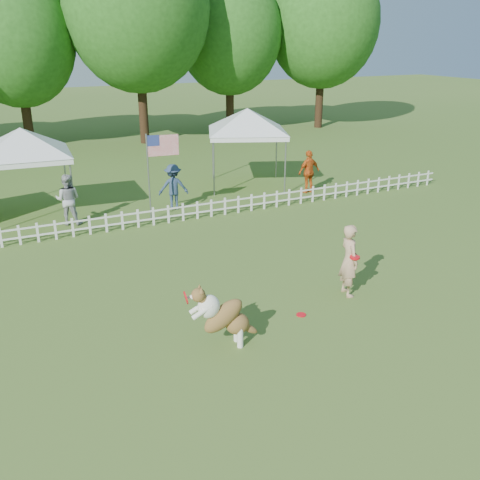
{
  "coord_description": "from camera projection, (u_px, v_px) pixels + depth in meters",
  "views": [
    {
      "loc": [
        -5.22,
        -8.78,
        5.65
      ],
      "look_at": [
        -0.07,
        2.0,
        1.1
      ],
      "focal_mm": 40.0,
      "sensor_mm": 36.0,
      "label": 1
    }
  ],
  "objects": [
    {
      "name": "ground",
      "position": [
        283.0,
        317.0,
        11.52
      ],
      "size": [
        120.0,
        120.0,
        0.0
      ],
      "primitive_type": "plane",
      "color": "#365D1D",
      "rests_on": "ground"
    },
    {
      "name": "handler",
      "position": [
        349.0,
        260.0,
        12.24
      ],
      "size": [
        0.51,
        0.69,
        1.72
      ],
      "primitive_type": "imported",
      "rotation": [
        0.0,
        0.0,
        1.4
      ],
      "color": "tan",
      "rests_on": "ground"
    },
    {
      "name": "spectator_b",
      "position": [
        173.0,
        187.0,
        18.48
      ],
      "size": [
        1.13,
        0.81,
        1.58
      ],
      "primitive_type": "imported",
      "rotation": [
        0.0,
        0.0,
        2.91
      ],
      "color": "navy",
      "rests_on": "ground"
    },
    {
      "name": "dog",
      "position": [
        224.0,
        316.0,
        10.19
      ],
      "size": [
        1.34,
        0.61,
        1.33
      ],
      "primitive_type": null,
      "rotation": [
        0.0,
        0.0,
        -0.14
      ],
      "color": "brown",
      "rests_on": "ground"
    },
    {
      "name": "tree_center_left",
      "position": [
        18.0,
        52.0,
        27.55
      ],
      "size": [
        6.0,
        6.0,
        9.8
      ],
      "primitive_type": null,
      "color": "#225217",
      "rests_on": "ground"
    },
    {
      "name": "frisbee_on_turf",
      "position": [
        301.0,
        315.0,
        11.58
      ],
      "size": [
        0.24,
        0.24,
        0.02
      ],
      "primitive_type": "cylinder",
      "rotation": [
        0.0,
        0.0,
        0.17
      ],
      "color": "red",
      "rests_on": "ground"
    },
    {
      "name": "tree_center_right",
      "position": [
        138.0,
        24.0,
        28.2
      ],
      "size": [
        7.6,
        7.6,
        12.6
      ],
      "primitive_type": null,
      "color": "#225217",
      "rests_on": "ground"
    },
    {
      "name": "spectator_c",
      "position": [
        309.0,
        172.0,
        20.46
      ],
      "size": [
        1.01,
        0.53,
        1.64
      ],
      "primitive_type": "imported",
      "rotation": [
        0.0,
        0.0,
        3.28
      ],
      "color": "#C65117",
      "rests_on": "ground"
    },
    {
      "name": "flag_pole",
      "position": [
        149.0,
        178.0,
        17.11
      ],
      "size": [
        1.09,
        0.22,
        2.83
      ],
      "primitive_type": null,
      "rotation": [
        0.0,
        0.0,
        -0.1
      ],
      "color": "gray",
      "rests_on": "ground"
    },
    {
      "name": "tree_far_right",
      "position": [
        323.0,
        36.0,
        33.66
      ],
      "size": [
        7.0,
        7.0,
        11.4
      ],
      "primitive_type": null,
      "color": "#225217",
      "rests_on": "ground"
    },
    {
      "name": "tree_right",
      "position": [
        230.0,
        45.0,
        32.27
      ],
      "size": [
        6.2,
        6.2,
        10.4
      ],
      "primitive_type": null,
      "color": "#225217",
      "rests_on": "ground"
    },
    {
      "name": "canopy_tent_left",
      "position": [
        27.0,
        174.0,
        17.46
      ],
      "size": [
        2.96,
        2.96,
        2.9
      ],
      "primitive_type": null,
      "rotation": [
        0.0,
        0.0,
        -0.06
      ],
      "color": "white",
      "rests_on": "ground"
    },
    {
      "name": "spectator_a",
      "position": [
        68.0,
        200.0,
        16.95
      ],
      "size": [
        0.98,
        0.89,
        1.64
      ],
      "primitive_type": "imported",
      "rotation": [
        0.0,
        0.0,
        2.71
      ],
      "color": "#9FA0A4",
      "rests_on": "ground"
    },
    {
      "name": "canopy_tent_right",
      "position": [
        247.0,
        149.0,
        21.12
      ],
      "size": [
        3.8,
        3.8,
        3.02
      ],
      "primitive_type": null,
      "rotation": [
        0.0,
        0.0,
        -0.38
      ],
      "color": "white",
      "rests_on": "ground"
    },
    {
      "name": "picket_fence",
      "position": [
        176.0,
        213.0,
        17.31
      ],
      "size": [
        22.0,
        0.08,
        0.6
      ],
      "primitive_type": null,
      "color": "white",
      "rests_on": "ground"
    }
  ]
}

